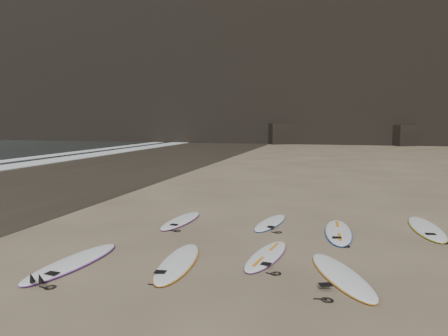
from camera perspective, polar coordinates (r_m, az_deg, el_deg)
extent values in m
plane|color=#897559|center=(9.05, 8.19, -12.22)|extent=(240.00, 240.00, 0.00)
cube|color=#383026|center=(23.36, -22.12, -1.23)|extent=(12.00, 200.00, 0.01)
cube|color=black|center=(54.03, 22.19, 3.99)|extent=(4.23, 4.46, 2.33)
cube|color=black|center=(54.01, 7.27, 4.49)|extent=(4.49, 4.76, 2.49)
ellipsoid|color=white|center=(9.39, -19.13, -11.51)|extent=(0.91, 2.78, 0.10)
ellipsoid|color=white|center=(8.94, -6.03, -12.11)|extent=(0.89, 2.63, 0.09)
ellipsoid|color=white|center=(9.36, 5.58, -11.28)|extent=(0.87, 2.35, 0.08)
ellipsoid|color=white|center=(8.49, 15.11, -13.31)|extent=(1.55, 2.62, 0.09)
ellipsoid|color=white|center=(12.48, -5.62, -6.81)|extent=(0.72, 2.42, 0.09)
ellipsoid|color=white|center=(12.25, 6.08, -7.09)|extent=(0.88, 2.26, 0.08)
ellipsoid|color=white|center=(11.55, 14.71, -8.04)|extent=(0.75, 2.66, 0.09)
ellipsoid|color=white|center=(12.68, 24.93, -7.13)|extent=(0.83, 2.82, 0.10)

